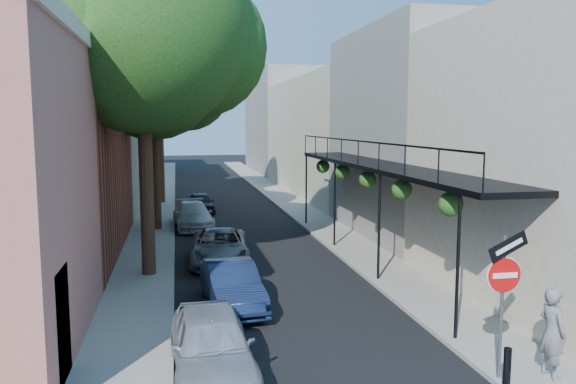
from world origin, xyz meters
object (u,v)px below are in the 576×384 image
bollard (507,369)px  parked_car_d (193,215)px  oak_near (156,30)px  parked_car_b (232,285)px  parked_car_e (201,203)px  sign_post (504,281)px  oak_mid (162,77)px  oak_far (166,69)px  parked_car_c (220,247)px  pedestrian (552,332)px  parked_car_a (212,344)px

bollard → parked_car_d: size_ratio=0.19×
bollard → oak_near: oak_near is taller
parked_car_b → parked_car_e: bearing=85.5°
bollard → parked_car_d: (-5.13, 17.99, 0.09)m
sign_post → parked_car_e: sign_post is taller
oak_mid → oak_far: (0.06, 9.04, 1.20)m
parked_car_c → parked_car_d: 7.14m
oak_mid → parked_car_d: oak_mid is taller
sign_post → parked_car_e: 22.71m
bollard → pedestrian: size_ratio=0.45×
oak_mid → parked_car_d: (1.29, 0.26, -6.45)m
oak_mid → parked_car_b: 13.55m
sign_post → oak_mid: size_ratio=0.29×
parked_car_d → parked_car_e: size_ratio=1.29×
parked_car_c → parked_car_a: bearing=-91.4°
oak_far → parked_car_b: size_ratio=3.19×
parked_car_c → parked_car_d: parked_car_d is taller
parked_car_c → parked_car_d: bearing=99.9°
sign_post → bollard: sign_post is taller
oak_near → parked_car_b: 8.41m
parked_car_b → parked_car_e: 16.66m
parked_car_e → parked_car_a: bearing=-95.8°
oak_far → pedestrian: 28.42m
oak_near → oak_far: oak_far is taller
bollard → parked_car_d: 18.71m
sign_post → parked_car_b: sign_post is taller
parked_car_b → parked_car_d: 12.04m
parked_car_a → oak_mid: bearing=92.2°
parked_car_c → bollard: bearing=-64.0°
parked_car_a → parked_car_d: size_ratio=0.93×
sign_post → parked_car_c: size_ratio=0.69×
parked_car_b → parked_car_a: bearing=-105.8°
bollard → parked_car_e: (-4.54, 22.64, 0.04)m
sign_post → bollard: size_ratio=3.74×
oak_mid → pedestrian: bearing=-66.5°
oak_mid → parked_car_d: bearing=11.5°
parked_car_d → pedestrian: bearing=-74.3°
oak_near → parked_car_c: bearing=29.8°
oak_near → parked_car_a: 10.76m
oak_far → parked_car_a: bearing=-87.5°
oak_far → pedestrian: (7.50, -26.43, -7.26)m
oak_mid → parked_car_b: (1.97, -11.76, -6.44)m
parked_car_e → oak_far: bearing=109.9°
sign_post → parked_car_b: bearing=130.0°
parked_car_c → oak_near: bearing=-146.2°
parked_car_b → pedestrian: 7.95m
parked_car_e → parked_car_b: bearing=-93.6°
parked_car_a → parked_car_d: (0.12, 16.14, -0.06)m
oak_mid → parked_car_b: size_ratio=2.73×
pedestrian → sign_post: bearing=77.8°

